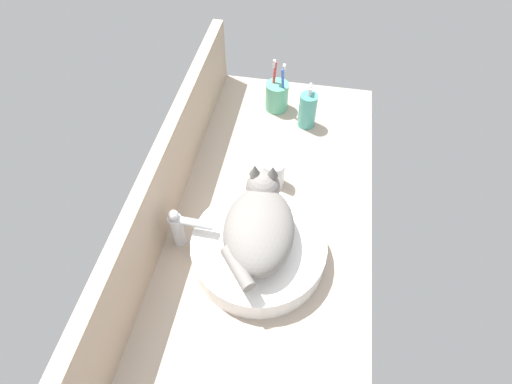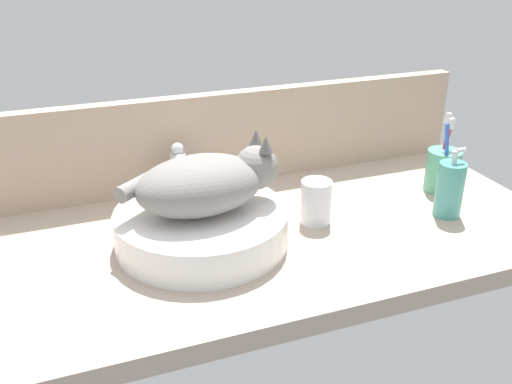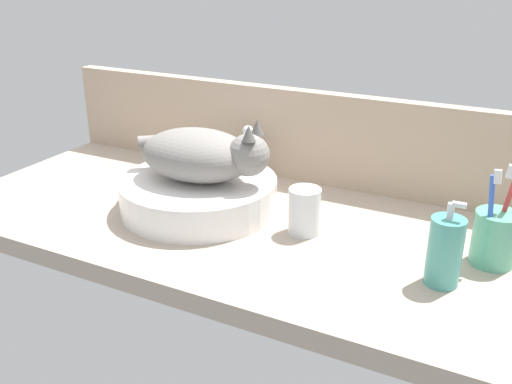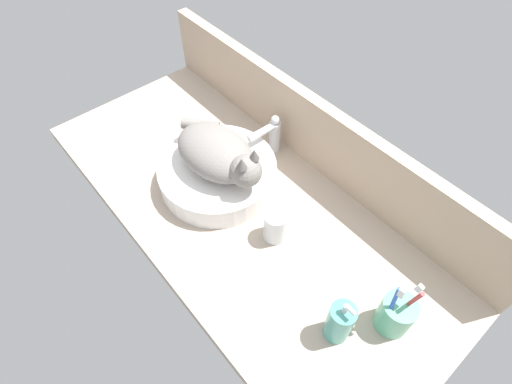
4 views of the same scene
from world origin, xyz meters
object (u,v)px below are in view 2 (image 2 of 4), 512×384
Objects in this scene: cat at (206,182)px; sink_basin at (202,227)px; faucet at (180,171)px; soap_dispenser at (450,189)px; water_glass at (316,204)px; toothbrush_cup at (443,170)px.

sink_basin is at bearing -171.84° from cat.
faucet is 59.26cm from soap_dispenser.
sink_basin is 53.74cm from soap_dispenser.
water_glass is at bearing -40.11° from faucet.
water_glass is at bearing -173.37° from toothbrush_cup.
water_glass is (24.18, -20.37, -3.14)cm from faucet.
cat is 3.42× the size of water_glass.
faucet is 31.77cm from water_glass.
toothbrush_cup is at bearing 58.82° from soap_dispenser.
faucet is 0.73× the size of toothbrush_cup.
faucet reaches higher than sink_basin.
water_glass is at bearing 165.86° from soap_dispenser.
cat reaches higher than toothbrush_cup.
soap_dispenser is (53.21, -7.04, 2.63)cm from sink_basin.
soap_dispenser is at bearing -121.18° from toothbrush_cup.
toothbrush_cup is 35.33cm from water_glass.
soap_dispenser is (52.48, -27.50, -1.11)cm from faucet.
faucet is at bearing 87.96° from sink_basin.
toothbrush_cup is at bearing -15.37° from faucet.
faucet reaches higher than water_glass.
sink_basin is at bearing -176.03° from toothbrush_cup.
toothbrush_cup is 1.97× the size of water_glass.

